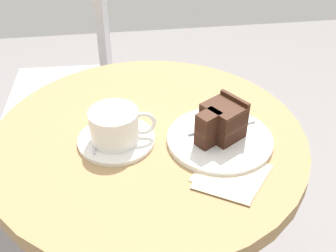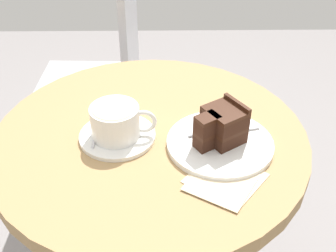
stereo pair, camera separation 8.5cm
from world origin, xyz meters
TOP-DOWN VIEW (x-y plane):
  - cafe_table at (0.00, 0.00)m, footprint 0.67×0.67m
  - saucer at (-0.07, -0.02)m, footprint 0.16×0.16m
  - coffee_cup at (-0.07, -0.02)m, footprint 0.14×0.10m
  - teaspoon at (-0.11, 0.01)m, footprint 0.02×0.11m
  - cake_plate at (0.14, -0.05)m, footprint 0.22×0.22m
  - cake_slice at (0.14, -0.04)m, footprint 0.11×0.10m
  - fork at (0.17, -0.01)m, footprint 0.15×0.05m
  - napkin at (0.14, -0.15)m, footprint 0.17×0.17m
  - cafe_chair at (-0.18, 0.68)m, footprint 0.39×0.39m

SIDE VIEW (x-z plane):
  - cafe_chair at x=-0.18m, z-range 0.08..0.93m
  - cafe_table at x=0.00m, z-range 0.23..0.96m
  - napkin at x=0.14m, z-range 0.73..0.73m
  - saucer at x=-0.07m, z-range 0.73..0.74m
  - cake_plate at x=0.14m, z-range 0.73..0.74m
  - teaspoon at x=-0.11m, z-range 0.74..0.74m
  - fork at x=0.17m, z-range 0.74..0.75m
  - coffee_cup at x=-0.07m, z-range 0.74..0.81m
  - cake_slice at x=0.14m, z-range 0.74..0.82m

